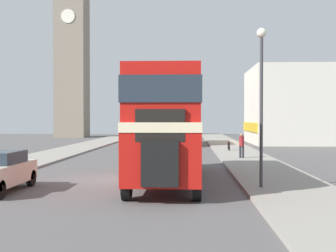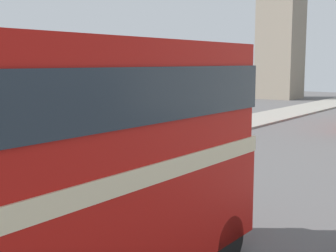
% 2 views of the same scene
% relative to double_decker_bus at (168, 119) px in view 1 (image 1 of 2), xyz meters
% --- Properties ---
extents(ground_plane, '(120.00, 120.00, 0.00)m').
position_rel_double_decker_bus_xyz_m(ground_plane, '(-2.12, 0.56, -2.62)').
color(ground_plane, '#565454').
extents(sidewalk_right, '(3.50, 120.00, 0.12)m').
position_rel_double_decker_bus_xyz_m(sidewalk_right, '(4.63, 0.56, -2.56)').
color(sidewalk_right, gray).
rests_on(sidewalk_right, ground_plane).
extents(double_decker_bus, '(2.57, 11.12, 4.42)m').
position_rel_double_decker_bus_xyz_m(double_decker_bus, '(0.00, 0.00, 0.00)').
color(double_decker_bus, '#B2140F').
rests_on(double_decker_bus, ground_plane).
extents(bus_distant, '(2.54, 9.27, 4.02)m').
position_rel_double_decker_bus_xyz_m(bus_distant, '(-0.24, 27.55, -0.22)').
color(bus_distant, red).
rests_on(bus_distant, ground_plane).
extents(pedestrian_walking, '(0.32, 0.32, 1.59)m').
position_rel_double_decker_bus_xyz_m(pedestrian_walking, '(4.28, 10.61, -1.60)').
color(pedestrian_walking, '#282833').
rests_on(pedestrian_walking, sidewalk_right).
extents(bicycle_on_pavement, '(0.05, 1.76, 0.78)m').
position_rel_double_decker_bus_xyz_m(bicycle_on_pavement, '(4.08, 17.89, -2.13)').
color(bicycle_on_pavement, black).
rests_on(bicycle_on_pavement, sidewalk_right).
extents(street_lamp, '(0.36, 0.36, 5.86)m').
position_rel_double_decker_bus_xyz_m(street_lamp, '(3.54, -2.28, 1.34)').
color(street_lamp, '#38383D').
rests_on(street_lamp, sidewalk_right).
extents(church_tower, '(4.43, 4.43, 33.45)m').
position_rel_double_decker_bus_xyz_m(church_tower, '(-15.75, 46.34, 14.50)').
color(church_tower, gray).
rests_on(church_tower, ground_plane).
extents(shop_building_block, '(15.29, 11.33, 8.03)m').
position_rel_double_decker_bus_xyz_m(shop_building_block, '(15.08, 30.95, 1.40)').
color(shop_building_block, beige).
rests_on(shop_building_block, ground_plane).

